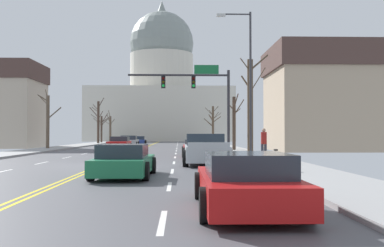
{
  "coord_description": "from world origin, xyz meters",
  "views": [
    {
      "loc": [
        3.81,
        -21.58,
        1.59
      ],
      "look_at": [
        5.37,
        34.34,
        2.8
      ],
      "focal_mm": 41.09,
      "sensor_mm": 36.0,
      "label": 1
    }
  ],
  "objects": [
    {
      "name": "sedan_oncoming_00",
      "position": [
        -1.57,
        17.76,
        0.6
      ],
      "size": [
        1.97,
        4.4,
        1.28
      ],
      "color": "#B71414",
      "rests_on": "ground"
    },
    {
      "name": "bicycle_parked",
      "position": [
        7.52,
        -4.46,
        0.49
      ],
      "size": [
        0.12,
        1.77,
        0.85
      ],
      "color": "black",
      "rests_on": "ground"
    },
    {
      "name": "bare_tree_06",
      "position": [
        8.52,
        16.31,
        2.64
      ],
      "size": [
        1.42,
        2.48,
        4.74
      ],
      "color": "#423328",
      "rests_on": "ground"
    },
    {
      "name": "sedan_oncoming_02",
      "position": [
        -1.68,
        36.57,
        0.55
      ],
      "size": [
        2.13,
        4.26,
        1.18
      ],
      "color": "navy",
      "rests_on": "ground"
    },
    {
      "name": "bare_tree_04",
      "position": [
        8.33,
        38.5,
        2.44
      ],
      "size": [
        2.31,
        2.08,
        4.34
      ],
      "color": "#4C3D2D",
      "rests_on": "ground"
    },
    {
      "name": "sedan_oncoming_01",
      "position": [
        -1.95,
        28.33,
        0.61
      ],
      "size": [
        2.16,
        4.44,
        1.3
      ],
      "color": "#9EA3A8",
      "rests_on": "ground"
    },
    {
      "name": "bare_tree_07",
      "position": [
        -7.9,
        41.7,
        3.32
      ],
      "size": [
        1.95,
        1.35,
        6.59
      ],
      "color": "#423328",
      "rests_on": "ground"
    },
    {
      "name": "capitol_building",
      "position": [
        0.0,
        70.56,
        10.07
      ],
      "size": [
        28.62,
        21.09,
        29.55
      ],
      "color": "beige",
      "rests_on": "ground"
    },
    {
      "name": "flank_building_01",
      "position": [
        18.06,
        18.03,
        4.76
      ],
      "size": [
        12.05,
        9.26,
        9.38
      ],
      "color": "tan",
      "rests_on": "ground"
    },
    {
      "name": "signal_gantry",
      "position": [
        5.38,
        12.39,
        4.93
      ],
      "size": [
        7.91,
        0.41,
        6.75
      ],
      "color": "#28282D",
      "rests_on": "ground"
    },
    {
      "name": "bare_tree_05",
      "position": [
        -8.41,
        47.34,
        2.47
      ],
      "size": [
        2.68,
        1.58,
        4.51
      ],
      "color": "#423328",
      "rests_on": "ground"
    },
    {
      "name": "bare_tree_03",
      "position": [
        -8.85,
        20.88,
        2.87
      ],
      "size": [
        2.66,
        1.87,
        5.7
      ],
      "color": "brown",
      "rests_on": "ground"
    },
    {
      "name": "ground",
      "position": [
        0.0,
        -0.0,
        0.02
      ],
      "size": [
        20.0,
        180.0,
        0.2
      ],
      "color": "#4C4C51"
    },
    {
      "name": "pickup_truck_near_01",
      "position": [
        5.12,
        0.79,
        0.7
      ],
      "size": [
        2.35,
        5.21,
        1.55
      ],
      "color": "#ADB2B7",
      "rests_on": "ground"
    },
    {
      "name": "bare_tree_01",
      "position": [
        -8.1,
        53.84,
        2.47
      ],
      "size": [
        1.6,
        1.27,
        5.41
      ],
      "color": "brown",
      "rests_on": "ground"
    },
    {
      "name": "sedan_near_03",
      "position": [
        5.18,
        -12.5,
        0.56
      ],
      "size": [
        2.05,
        4.64,
        1.18
      ],
      "color": "#B71414",
      "rests_on": "ground"
    },
    {
      "name": "street_lamp_right",
      "position": [
        7.95,
        5.48,
        5.37
      ],
      "size": [
        2.19,
        0.24,
        8.99
      ],
      "color": "#333338",
      "rests_on": "ground"
    },
    {
      "name": "pedestrian_00",
      "position": [
        8.73,
        3.97,
        1.1
      ],
      "size": [
        0.35,
        0.34,
        1.72
      ],
      "color": "#33333D",
      "rests_on": "ground"
    },
    {
      "name": "sedan_near_00",
      "position": [
        5.01,
        8.04,
        0.54
      ],
      "size": [
        2.12,
        4.5,
        1.14
      ],
      "color": "#B71414",
      "rests_on": "ground"
    },
    {
      "name": "bare_tree_02",
      "position": [
        8.81,
        44.38,
        3.01
      ],
      "size": [
        2.45,
        1.78,
        5.59
      ],
      "color": "#4C3D2D",
      "rests_on": "ground"
    },
    {
      "name": "bare_tree_00",
      "position": [
        8.49,
        7.4,
        3.45
      ],
      "size": [
        1.92,
        1.84,
        6.61
      ],
      "color": "#4C3D2D",
      "rests_on": "ground"
    },
    {
      "name": "sedan_near_02",
      "position": [
        1.8,
        -5.7,
        0.55
      ],
      "size": [
        2.12,
        4.45,
        1.19
      ],
      "color": "#1E7247",
      "rests_on": "ground"
    }
  ]
}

